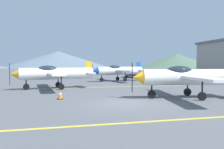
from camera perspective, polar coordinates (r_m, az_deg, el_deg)
ground_plane at (r=12.71m, az=3.68°, el=-7.53°), size 400.00×400.00×0.00m
apron_line_near at (r=8.90m, az=11.61°, el=-11.98°), size 80.00×0.16×0.01m
apron_line_far at (r=21.35m, az=-3.28°, el=-3.38°), size 80.00×0.16×0.01m
airplane_near at (r=15.23m, az=19.34°, el=-0.50°), size 7.50×8.60×2.57m
airplane_mid at (r=20.62m, az=-15.01°, el=0.34°), size 7.50×8.60×2.57m
airplane_far at (r=29.09m, az=1.63°, el=1.08°), size 7.52×8.55×2.57m
car_sedan at (r=37.97m, az=5.29°, el=0.53°), size 3.16×4.66×1.62m
traffic_cone_front at (r=14.41m, az=-13.54°, el=-5.23°), size 0.36×0.36×0.59m
hill_centerleft at (r=160.85m, az=-14.03°, el=3.88°), size 74.49×74.49×11.82m
hill_centerright at (r=153.99m, az=16.63°, el=3.49°), size 52.03×52.03×9.60m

